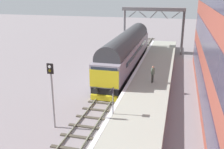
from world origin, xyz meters
TOP-DOWN VIEW (x-y plane):
  - ground_plane at (0.00, 0.00)m, footprint 140.00×140.00m
  - track_main at (0.00, 0.00)m, footprint 2.50×60.00m
  - station_platform at (3.60, 0.00)m, footprint 4.00×44.00m
  - diesel_locomotive at (0.00, 6.99)m, footprint 2.74×20.19m
  - signal_post_near at (-2.11, -8.43)m, footprint 0.44×0.22m
  - platform_number_sign at (1.90, -7.23)m, footprint 0.10×0.44m
  - waiting_passenger at (3.91, 0.12)m, footprint 0.42×0.50m
  - overhead_footbridge at (2.05, 16.96)m, footprint 9.30×2.00m

SIDE VIEW (x-z plane):
  - ground_plane at x=0.00m, z-range 0.00..0.00m
  - track_main at x=0.00m, z-range -0.02..0.13m
  - station_platform at x=3.60m, z-range 0.00..1.01m
  - waiting_passenger at x=3.91m, z-range 1.17..2.81m
  - platform_number_sign at x=1.90m, z-range 1.33..3.26m
  - diesel_locomotive at x=0.00m, z-range 0.15..4.83m
  - signal_post_near at x=-2.11m, z-range 0.57..5.35m
  - overhead_footbridge at x=2.05m, z-range 2.69..9.63m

